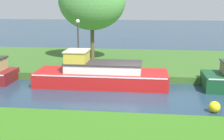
{
  "coord_description": "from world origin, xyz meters",
  "views": [
    {
      "loc": [
        0.73,
        -15.42,
        4.68
      ],
      "look_at": [
        -1.27,
        1.2,
        0.9
      ],
      "focal_mm": 49.87,
      "sensor_mm": 36.0,
      "label": 1
    }
  ],
  "objects_px": {
    "red_barge": "(100,74)",
    "lamp_post": "(78,38)",
    "willow_tree_left": "(92,0)",
    "channel_buoy": "(214,107)"
  },
  "relations": [
    {
      "from": "red_barge",
      "to": "lamp_post",
      "type": "bearing_deg",
      "value": 128.09
    },
    {
      "from": "red_barge",
      "to": "willow_tree_left",
      "type": "xyz_separation_m",
      "value": [
        -1.41,
        5.3,
        4.02
      ]
    },
    {
      "from": "red_barge",
      "to": "channel_buoy",
      "type": "distance_m",
      "value": 6.61
    },
    {
      "from": "willow_tree_left",
      "to": "channel_buoy",
      "type": "height_order",
      "value": "willow_tree_left"
    },
    {
      "from": "channel_buoy",
      "to": "lamp_post",
      "type": "bearing_deg",
      "value": 140.81
    },
    {
      "from": "red_barge",
      "to": "willow_tree_left",
      "type": "bearing_deg",
      "value": 104.88
    },
    {
      "from": "lamp_post",
      "to": "channel_buoy",
      "type": "height_order",
      "value": "lamp_post"
    },
    {
      "from": "willow_tree_left",
      "to": "lamp_post",
      "type": "xyz_separation_m",
      "value": [
        -0.32,
        -3.1,
        -2.3
      ]
    },
    {
      "from": "lamp_post",
      "to": "channel_buoy",
      "type": "xyz_separation_m",
      "value": [
        7.21,
        -5.88,
        -2.1
      ]
    },
    {
      "from": "willow_tree_left",
      "to": "channel_buoy",
      "type": "bearing_deg",
      "value": -52.49
    }
  ]
}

